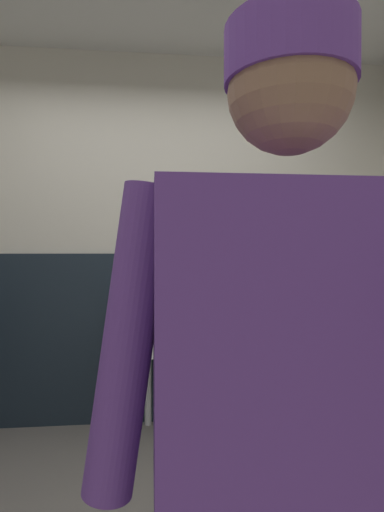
{
  "coord_description": "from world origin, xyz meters",
  "views": [
    {
      "loc": [
        -0.02,
        -1.45,
        1.26
      ],
      "look_at": [
        0.12,
        -0.14,
        1.25
      ],
      "focal_mm": 28.1,
      "sensor_mm": 36.0,
      "label": 1
    }
  ],
  "objects_px": {
    "urinal_left": "(148,320)",
    "urinal_middle": "(251,319)",
    "soap_dispenser": "(169,229)",
    "person": "(291,398)"
  },
  "relations": [
    {
      "from": "urinal_left",
      "to": "urinal_middle",
      "type": "distance_m",
      "value": 0.75
    },
    {
      "from": "urinal_left",
      "to": "soap_dispenser",
      "type": "bearing_deg",
      "value": 37.45
    },
    {
      "from": "person",
      "to": "soap_dispenser",
      "type": "distance_m",
      "value": 2.3
    },
    {
      "from": "urinal_left",
      "to": "person",
      "type": "relative_size",
      "value": 0.74
    },
    {
      "from": "person",
      "to": "soap_dispenser",
      "type": "height_order",
      "value": "person"
    },
    {
      "from": "urinal_middle",
      "to": "soap_dispenser",
      "type": "height_order",
      "value": "soap_dispenser"
    },
    {
      "from": "urinal_left",
      "to": "urinal_middle",
      "type": "bearing_deg",
      "value": 0.0
    },
    {
      "from": "soap_dispenser",
      "to": "urinal_middle",
      "type": "bearing_deg",
      "value": -11.37
    },
    {
      "from": "urinal_left",
      "to": "urinal_middle",
      "type": "height_order",
      "value": "same"
    },
    {
      "from": "urinal_left",
      "to": "soap_dispenser",
      "type": "relative_size",
      "value": 6.89
    }
  ]
}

